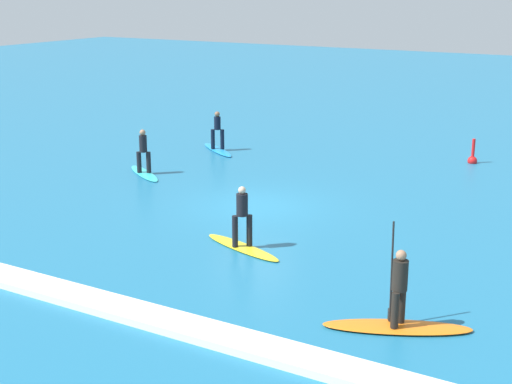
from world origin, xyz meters
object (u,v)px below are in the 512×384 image
Objects in this scene: surfer_on_teal_board at (144,161)px; surfer_on_blue_board at (218,141)px; surfer_on_yellow_board at (242,230)px; marker_buoy at (472,159)px; surfer_on_orange_board at (398,312)px.

surfer_on_teal_board is 5.00m from surfer_on_blue_board.
surfer_on_teal_board is (-7.73, 5.26, -0.02)m from surfer_on_yellow_board.
marker_buoy is (2.84, 13.65, -0.34)m from surfer_on_yellow_board.
surfer_on_blue_board reaches higher than marker_buoy.
surfer_on_yellow_board is 12.75m from surfer_on_blue_board.
surfer_on_yellow_board is 9.35m from surfer_on_teal_board.
surfer_on_teal_board is at bearing -55.38° from surfer_on_blue_board.
marker_buoy is (10.42, 3.40, -0.24)m from surfer_on_blue_board.
surfer_on_yellow_board is at bearing -17.18° from surfer_on_blue_board.
surfer_on_blue_board is 10.96m from marker_buoy.
surfer_on_teal_board is (-13.26, 7.88, 0.10)m from surfer_on_orange_board.
surfer_on_yellow_board is 1.11× the size of surfer_on_teal_board.
surfer_on_teal_board is at bearing -56.29° from surfer_on_orange_board.
surfer_on_orange_board is at bearing -177.11° from surfer_on_teal_board.
surfer_on_blue_board is (-7.58, 10.26, -0.10)m from surfer_on_yellow_board.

